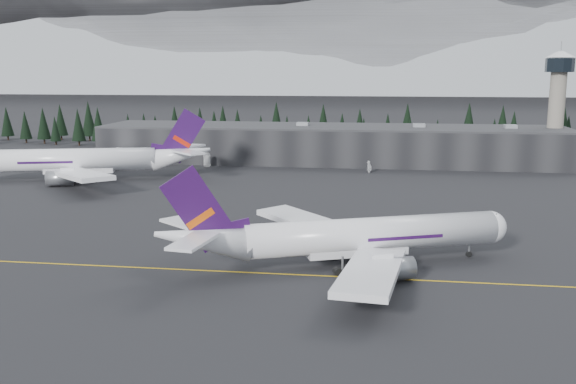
# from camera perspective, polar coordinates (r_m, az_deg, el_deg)

# --- Properties ---
(ground) EXTENTS (1400.00, 1400.00, 0.00)m
(ground) POSITION_cam_1_polar(r_m,az_deg,el_deg) (104.28, -1.58, -6.91)
(ground) COLOR black
(ground) RESTS_ON ground
(taxiline) EXTENTS (400.00, 0.40, 0.02)m
(taxiline) POSITION_cam_1_polar(r_m,az_deg,el_deg) (102.40, -1.78, -7.24)
(taxiline) COLOR gold
(taxiline) RESTS_ON ground
(terminal) EXTENTS (160.00, 30.00, 12.60)m
(terminal) POSITION_cam_1_polar(r_m,az_deg,el_deg) (224.95, 3.84, 4.29)
(terminal) COLOR black
(terminal) RESTS_ON ground
(control_tower) EXTENTS (10.00, 10.00, 37.70)m
(control_tower) POSITION_cam_1_polar(r_m,az_deg,el_deg) (233.33, 22.83, 7.93)
(control_tower) COLOR gray
(control_tower) RESTS_ON ground
(treeline) EXTENTS (360.00, 20.00, 15.00)m
(treeline) POSITION_cam_1_polar(r_m,az_deg,el_deg) (261.54, 4.48, 5.46)
(treeline) COLOR black
(treeline) RESTS_ON ground
(mountain_ridge) EXTENTS (4400.00, 900.00, 420.00)m
(mountain_ridge) POSITION_cam_1_polar(r_m,az_deg,el_deg) (1098.45, 7.43, 9.06)
(mountain_ridge) COLOR white
(mountain_ridge) RESTS_ON ground
(jet_main) EXTENTS (57.76, 51.51, 17.63)m
(jet_main) POSITION_cam_1_polar(r_m,az_deg,el_deg) (104.98, 4.84, -4.00)
(jet_main) COLOR white
(jet_main) RESTS_ON ground
(jet_parked) EXTENTS (68.84, 62.54, 20.67)m
(jet_parked) POSITION_cam_1_polar(r_m,az_deg,el_deg) (196.08, -17.25, 2.73)
(jet_parked) COLOR white
(jet_parked) RESTS_ON ground
(gse_vehicle_a) EXTENTS (4.22, 5.33, 1.35)m
(gse_vehicle_a) POSITION_cam_1_polar(r_m,az_deg,el_deg) (214.59, -7.22, 2.40)
(gse_vehicle_a) COLOR white
(gse_vehicle_a) RESTS_ON ground
(gse_vehicle_b) EXTENTS (4.06, 2.15, 1.32)m
(gse_vehicle_b) POSITION_cam_1_polar(r_m,az_deg,el_deg) (202.41, 7.24, 1.89)
(gse_vehicle_b) COLOR white
(gse_vehicle_b) RESTS_ON ground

